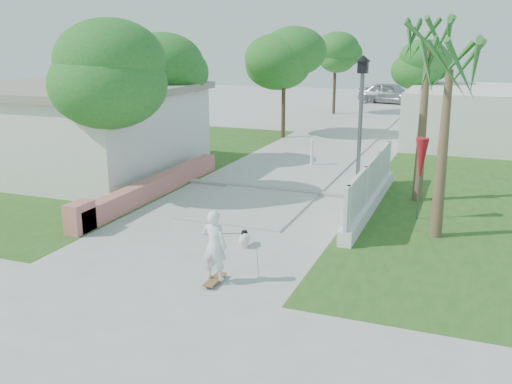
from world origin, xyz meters
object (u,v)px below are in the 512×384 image
at_px(parked_car, 391,93).
at_px(patio_umbrella, 421,160).
at_px(street_lamp, 360,125).
at_px(bollard, 312,152).
at_px(dog, 245,238).
at_px(skateboarder, 215,245).

bearing_deg(parked_car, patio_umbrella, -158.53).
xyz_separation_m(patio_umbrella, parked_car, (-4.94, 28.68, -0.87)).
bearing_deg(street_lamp, bollard, 120.96).
height_order(street_lamp, bollard, street_lamp).
bearing_deg(street_lamp, dog, -110.74).
distance_m(bollard, dog, 9.28).
bearing_deg(skateboarder, bollard, -82.86).
bearing_deg(bollard, street_lamp, -59.04).
bearing_deg(bollard, dog, -84.37).
height_order(bollard, dog, bollard).
relative_size(bollard, patio_umbrella, 0.47).
relative_size(bollard, skateboarder, 0.39).
xyz_separation_m(bollard, parked_car, (-0.34, 23.18, 0.23)).
bearing_deg(bollard, skateboarder, -84.29).
relative_size(skateboarder, dog, 5.20).
relative_size(patio_umbrella, parked_car, 0.48).
height_order(bollard, skateboarder, skateboarder).
bearing_deg(street_lamp, patio_umbrella, -27.76).
bearing_deg(patio_umbrella, street_lamp, 152.24).
relative_size(street_lamp, dog, 8.33).
distance_m(street_lamp, parked_car, 27.89).
bearing_deg(skateboarder, street_lamp, -101.40).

